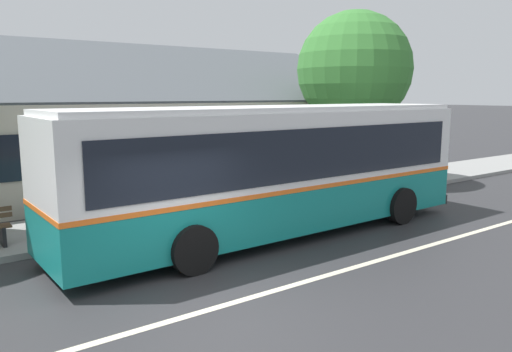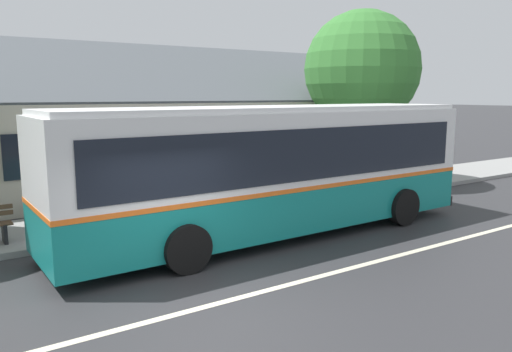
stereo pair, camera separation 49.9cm
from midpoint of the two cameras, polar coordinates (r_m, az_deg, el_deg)
ground_plane at (r=8.64m, az=-3.67°, el=-14.61°), size 300.00×300.00×0.00m
sidewalk_far at (r=13.87m, az=-16.32°, el=-5.38°), size 60.00×3.00×0.15m
lane_divider_stripe at (r=8.64m, az=-3.67°, el=-14.58°), size 60.00×0.16×0.01m
community_building at (r=20.94m, az=-19.39°, el=4.00°), size 23.56×10.21×6.60m
transit_bus at (r=12.37m, az=3.29°, el=1.05°), size 11.22×2.87×3.22m
bench_down_street at (r=13.66m, az=-10.25°, el=-3.21°), size 1.79×0.51×0.94m
street_tree_primary at (r=19.94m, az=12.73°, el=11.80°), size 4.42×4.42×6.67m
bus_stop_sign at (r=17.63m, az=13.58°, el=2.99°), size 0.36×0.07×2.40m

